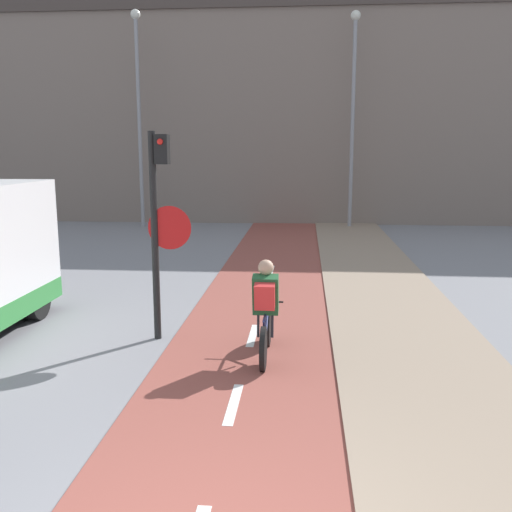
# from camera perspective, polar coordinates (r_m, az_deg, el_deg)

# --- Properties ---
(building_row_background) EXTENTS (60.00, 5.20, 8.73)m
(building_row_background) POSITION_cam_1_polar(r_m,az_deg,el_deg) (25.35, 3.15, 13.84)
(building_row_background) COLOR slate
(building_row_background) RESTS_ON ground_plane
(traffic_light_pole) EXTENTS (0.67, 0.25, 3.22)m
(traffic_light_pole) POSITION_cam_1_polar(r_m,az_deg,el_deg) (8.81, -9.65, 4.23)
(traffic_light_pole) COLOR black
(traffic_light_pole) RESTS_ON ground_plane
(street_lamp_far) EXTENTS (0.36, 0.36, 7.97)m
(street_lamp_far) POSITION_cam_1_polar(r_m,az_deg,el_deg) (22.55, -11.67, 15.06)
(street_lamp_far) COLOR gray
(street_lamp_far) RESTS_ON ground_plane
(street_lamp_sidewalk) EXTENTS (0.36, 0.36, 7.86)m
(street_lamp_sidewalk) POSITION_cam_1_polar(r_m,az_deg,el_deg) (22.07, 9.69, 15.08)
(street_lamp_sidewalk) COLOR gray
(street_lamp_sidewalk) RESTS_ON ground_plane
(cyclist_near) EXTENTS (0.46, 1.61, 1.44)m
(cyclist_near) POSITION_cam_1_polar(r_m,az_deg,el_deg) (8.08, 0.96, -5.57)
(cyclist_near) COLOR black
(cyclist_near) RESTS_ON ground_plane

